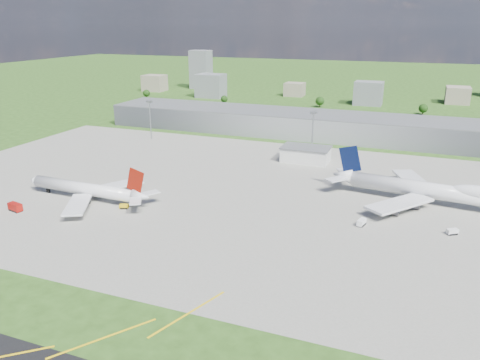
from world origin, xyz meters
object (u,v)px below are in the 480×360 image
(van_white_near, at_px, (361,223))
(crash_tender, at_px, (15,207))
(airliner_blue_quad, at_px, (431,191))
(van_white_far, at_px, (452,232))
(airliner_red_twin, at_px, (88,190))
(tug_yellow, at_px, (124,207))

(van_white_near, bearing_deg, crash_tender, 119.69)
(airliner_blue_quad, height_order, van_white_far, airliner_blue_quad)
(van_white_far, bearing_deg, airliner_red_twin, 154.23)
(crash_tender, xyz_separation_m, tug_yellow, (40.69, 18.76, -0.75))
(airliner_blue_quad, relative_size, van_white_far, 18.31)
(airliner_blue_quad, height_order, crash_tender, airliner_blue_quad)
(van_white_near, bearing_deg, airliner_blue_quad, -21.32)
(crash_tender, relative_size, van_white_near, 1.32)
(airliner_blue_quad, bearing_deg, van_white_far, -68.29)
(tug_yellow, height_order, van_white_near, van_white_near)
(van_white_near, bearing_deg, van_white_far, -68.62)
(airliner_blue_quad, bearing_deg, airliner_red_twin, -153.37)
(airliner_blue_quad, bearing_deg, crash_tender, -148.81)
(van_white_near, bearing_deg, airliner_red_twin, 111.92)
(airliner_blue_quad, distance_m, crash_tender, 176.85)
(airliner_red_twin, height_order, tug_yellow, airliner_red_twin)
(tug_yellow, relative_size, van_white_near, 0.79)
(airliner_red_twin, bearing_deg, van_white_near, -170.92)
(airliner_red_twin, relative_size, van_white_near, 12.25)
(airliner_red_twin, height_order, van_white_near, airliner_red_twin)
(airliner_blue_quad, height_order, van_white_near, airliner_blue_quad)
(van_white_far, bearing_deg, crash_tender, 160.55)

